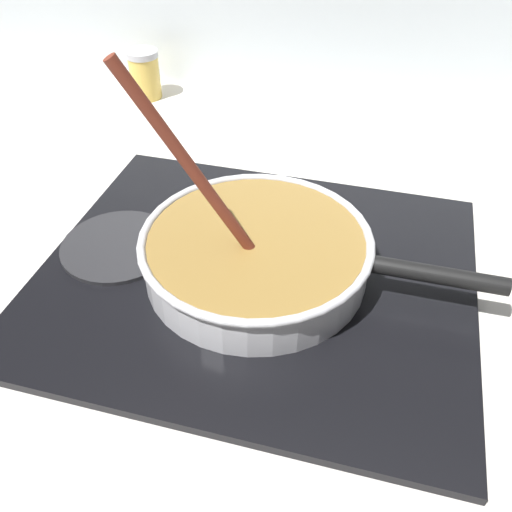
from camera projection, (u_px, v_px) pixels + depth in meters
ground at (243, 431)px, 0.58m from camera, size 2.40×1.60×0.04m
hob_plate at (256, 275)px, 0.73m from camera, size 0.56×0.48×0.01m
burner_ring at (256, 270)px, 0.72m from camera, size 0.18×0.18×0.01m
spare_burner at (118, 246)px, 0.76m from camera, size 0.16×0.16×0.01m
cooking_pan at (257, 253)px, 0.70m from camera, size 0.45×0.30×0.30m
condiment_jar at (145, 74)px, 1.13m from camera, size 0.06×0.06×0.10m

